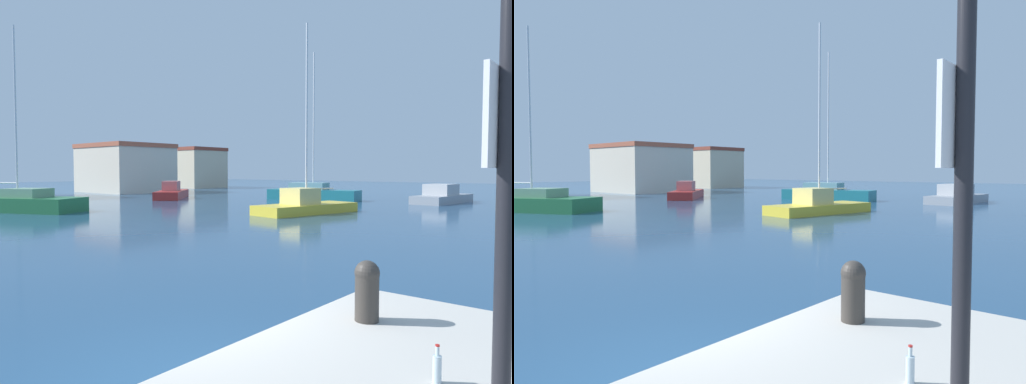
# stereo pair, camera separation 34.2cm
# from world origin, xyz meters

# --- Properties ---
(water) EXTENTS (160.00, 160.00, 0.00)m
(water) POSITION_xyz_m (15.00, 20.00, 0.00)
(water) COLOR navy
(water) RESTS_ON ground
(bottle) EXTENTS (0.06, 0.06, 0.29)m
(bottle) POSITION_xyz_m (-0.01, -3.02, 1.13)
(bottle) COLOR silver
(bottle) RESTS_ON pier_quay
(mooring_bollard) EXTENTS (0.26, 0.26, 0.64)m
(mooring_bollard) POSITION_xyz_m (0.95, -1.97, 1.36)
(mooring_bollard) COLOR #38332D
(mooring_bollard) RESTS_ON pier_quay
(sailboat_yellow_far_right) EXTENTS (7.21, 3.52, 11.36)m
(sailboat_yellow_far_right) POSITION_xyz_m (19.41, 11.39, 0.54)
(sailboat_yellow_far_right) COLOR gold
(sailboat_yellow_far_right) RESTS_ON water
(sailboat_green_mid_harbor) EXTENTS (6.22, 8.81, 11.66)m
(sailboat_green_mid_harbor) POSITION_xyz_m (8.83, 26.04, 0.57)
(sailboat_green_mid_harbor) COLOR #28703D
(sailboat_green_mid_harbor) RESTS_ON water
(motorboat_grey_outer_mooring) EXTENTS (7.23, 2.74, 1.52)m
(motorboat_grey_outer_mooring) POSITION_xyz_m (33.86, 8.05, 0.54)
(motorboat_grey_outer_mooring) COLOR gray
(motorboat_grey_outer_mooring) RESTS_ON water
(motorboat_red_far_left) EXTENTS (6.81, 6.38, 1.61)m
(motorboat_red_far_left) POSITION_xyz_m (23.78, 29.23, 0.51)
(motorboat_red_far_left) COLOR #B22823
(motorboat_red_far_left) RESTS_ON water
(sailboat_teal_behind_lamppost) EXTENTS (3.78, 8.31, 12.81)m
(sailboat_teal_behind_lamppost) POSITION_xyz_m (30.27, 17.96, 0.64)
(sailboat_teal_behind_lamppost) COLOR #1E707A
(sailboat_teal_behind_lamppost) RESTS_ON water
(warehouse_block) EXTENTS (8.13, 9.86, 5.73)m
(warehouse_block) POSITION_xyz_m (28.22, 43.31, 2.88)
(warehouse_block) COLOR beige
(warehouse_block) RESTS_ON ground
(waterfront_apartments) EXTENTS (6.91, 8.35, 5.99)m
(waterfront_apartments) POSITION_xyz_m (43.24, 48.10, 3.00)
(waterfront_apartments) COLOR beige
(waterfront_apartments) RESTS_ON ground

